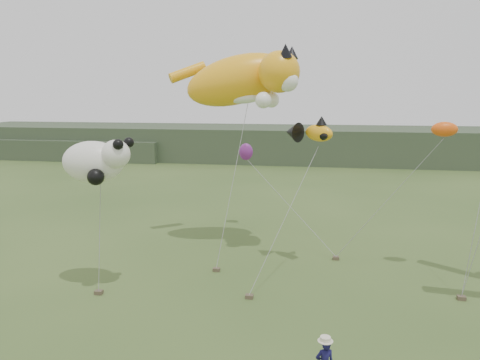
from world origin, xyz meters
name	(u,v)px	position (x,y,z in m)	size (l,w,h in m)	color
ground	(269,355)	(0.00, 0.00, 0.00)	(120.00, 120.00, 0.00)	#385123
headland	(284,144)	(-3.11, 44.69, 1.92)	(90.00, 13.00, 4.00)	#2D3D28
sandbag_anchors	(273,281)	(-0.45, 5.62, 0.08)	(14.64, 5.99, 0.16)	brown
cat_kite	(246,79)	(-2.36, 10.25, 8.73)	(7.07, 3.77, 3.64)	#FEAB16
fish_kite	(309,132)	(0.87, 8.08, 6.30)	(2.53, 1.66, 1.21)	#F7A615
panda_kite	(96,161)	(-7.38, 3.92, 5.36)	(2.96, 1.91, 1.84)	white
misc_kites	(330,142)	(1.85, 11.16, 5.55)	(10.61, 6.51, 2.71)	#F15710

